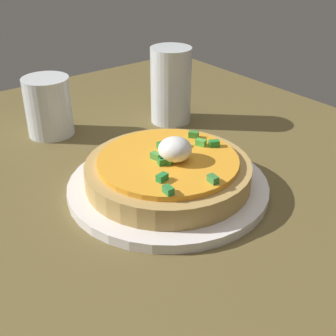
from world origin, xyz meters
TOP-DOWN VIEW (x-y plane):
  - dining_table at (0.00, 0.00)cm, footprint 92.34×70.75cm
  - plate at (2.64, -5.48)cm, footprint 24.95×24.95cm
  - pizza at (2.68, -5.46)cm, footprint 20.43×20.43cm
  - cup_near at (-14.60, 8.39)cm, footprint 6.61×6.61cm
  - cup_far at (-21.98, -9.69)cm, footprint 7.13×7.13cm

SIDE VIEW (x-z plane):
  - dining_table at x=0.00cm, z-range 0.00..3.38cm
  - plate at x=2.64cm, z-range 3.38..4.58cm
  - pizza at x=2.68cm, z-range 3.17..9.42cm
  - cup_far at x=-21.98cm, z-range 2.94..12.00cm
  - cup_near at x=-14.60cm, z-range 3.05..15.30cm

